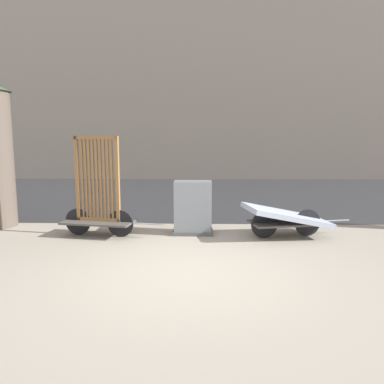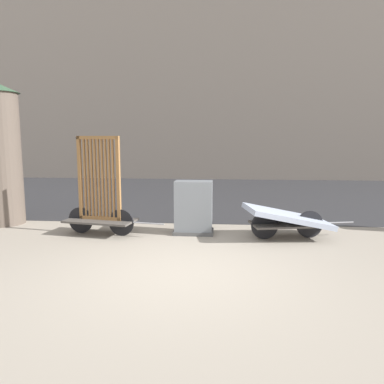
{
  "view_description": "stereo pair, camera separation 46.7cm",
  "coord_description": "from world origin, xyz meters",
  "px_view_note": "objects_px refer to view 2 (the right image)",
  "views": [
    {
      "loc": [
        0.18,
        -5.54,
        2.05
      ],
      "look_at": [
        0.0,
        2.15,
        0.95
      ],
      "focal_mm": 35.0,
      "sensor_mm": 36.0,
      "label": 1
    },
    {
      "loc": [
        0.65,
        -5.51,
        2.05
      ],
      "look_at": [
        0.0,
        2.15,
        0.95
      ],
      "focal_mm": 35.0,
      "sensor_mm": 36.0,
      "label": 2
    }
  ],
  "objects_px": {
    "bike_cart_with_bedframe": "(100,202)",
    "advertising_column": "(0,153)",
    "utility_cabinet": "(194,209)",
    "bike_cart_with_mattress": "(288,218)"
  },
  "relations": [
    {
      "from": "utility_cabinet",
      "to": "advertising_column",
      "type": "xyz_separation_m",
      "value": [
        -4.66,
        0.58,
        1.17
      ]
    },
    {
      "from": "bike_cart_with_mattress",
      "to": "utility_cabinet",
      "type": "distance_m",
      "value": 1.98
    },
    {
      "from": "bike_cart_with_bedframe",
      "to": "advertising_column",
      "type": "distance_m",
      "value": 2.96
    },
    {
      "from": "utility_cabinet",
      "to": "advertising_column",
      "type": "height_order",
      "value": "advertising_column"
    },
    {
      "from": "bike_cart_with_bedframe",
      "to": "bike_cart_with_mattress",
      "type": "relative_size",
      "value": 0.94
    },
    {
      "from": "bike_cart_with_mattress",
      "to": "advertising_column",
      "type": "distance_m",
      "value": 6.79
    },
    {
      "from": "bike_cart_with_mattress",
      "to": "advertising_column",
      "type": "xyz_separation_m",
      "value": [
        -6.62,
        0.81,
        1.28
      ]
    },
    {
      "from": "bike_cart_with_bedframe",
      "to": "advertising_column",
      "type": "relative_size",
      "value": 0.66
    },
    {
      "from": "advertising_column",
      "to": "bike_cart_with_mattress",
      "type": "bearing_deg",
      "value": -6.96
    },
    {
      "from": "bike_cart_with_mattress",
      "to": "advertising_column",
      "type": "height_order",
      "value": "advertising_column"
    }
  ]
}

